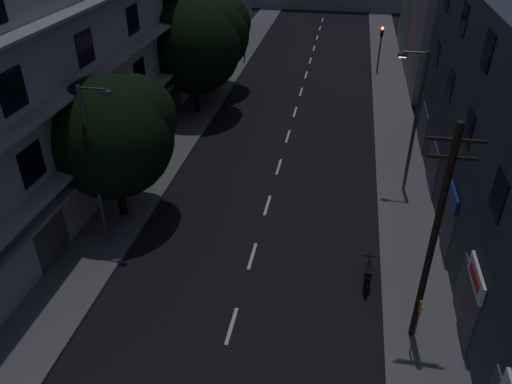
% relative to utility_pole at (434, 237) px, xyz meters
% --- Properties ---
extents(ground, '(160.00, 160.00, 0.00)m').
position_rel_utility_pole_xyz_m(ground, '(-7.07, 17.77, -4.87)').
color(ground, black).
rests_on(ground, ground).
extents(sidewalk_left, '(3.00, 90.00, 0.15)m').
position_rel_utility_pole_xyz_m(sidewalk_left, '(-14.57, 17.77, -4.79)').
color(sidewalk_left, '#565659').
rests_on(sidewalk_left, ground).
extents(sidewalk_right, '(3.00, 90.00, 0.15)m').
position_rel_utility_pole_xyz_m(sidewalk_right, '(0.43, 17.77, -4.79)').
color(sidewalk_right, '#565659').
rests_on(sidewalk_right, ground).
extents(lane_markings, '(0.15, 60.50, 0.01)m').
position_rel_utility_pole_xyz_m(lane_markings, '(-7.07, 24.02, -4.86)').
color(lane_markings, beige).
rests_on(lane_markings, ground).
extents(building_left, '(7.00, 36.00, 14.00)m').
position_rel_utility_pole_xyz_m(building_left, '(-19.05, 10.77, 2.13)').
color(building_left, '#A1A09C').
rests_on(building_left, ground).
extents(tree_near, '(6.13, 6.13, 7.56)m').
position_rel_utility_pole_xyz_m(tree_near, '(-14.39, 5.94, 0.01)').
color(tree_near, black).
rests_on(tree_near, sidewalk_left).
extents(tree_mid, '(6.90, 6.90, 8.50)m').
position_rel_utility_pole_xyz_m(tree_mid, '(-14.41, 20.25, 0.59)').
color(tree_mid, black).
rests_on(tree_mid, sidewalk_left).
extents(tree_far, '(6.24, 6.24, 7.72)m').
position_rel_utility_pole_xyz_m(tree_far, '(-14.46, 25.34, 0.12)').
color(tree_far, black).
rests_on(tree_far, sidewalk_left).
extents(traffic_signal_far_right, '(0.28, 0.37, 4.10)m').
position_rel_utility_pole_xyz_m(traffic_signal_far_right, '(-0.57, 32.59, -1.77)').
color(traffic_signal_far_right, black).
rests_on(traffic_signal_far_right, sidewalk_right).
extents(traffic_signal_far_left, '(0.28, 0.37, 4.10)m').
position_rel_utility_pole_xyz_m(traffic_signal_far_left, '(-13.55, 33.85, -1.77)').
color(traffic_signal_far_left, black).
rests_on(traffic_signal_far_left, sidewalk_left).
extents(street_lamp_left_near, '(1.51, 0.25, 8.00)m').
position_rel_utility_pole_xyz_m(street_lamp_left_near, '(-14.16, 3.46, -0.27)').
color(street_lamp_left_near, '#5C6064').
rests_on(street_lamp_left_near, sidewalk_left).
extents(street_lamp_right, '(1.51, 0.25, 8.00)m').
position_rel_utility_pole_xyz_m(street_lamp_right, '(0.30, 11.13, -0.27)').
color(street_lamp_right, '#515458').
rests_on(street_lamp_right, sidewalk_right).
extents(street_lamp_left_far, '(1.51, 0.25, 8.00)m').
position_rel_utility_pole_xyz_m(street_lamp_left_far, '(-14.10, 22.16, -0.27)').
color(street_lamp_left_far, '#53565A').
rests_on(street_lamp_left_far, sidewalk_left).
extents(utility_pole, '(1.80, 0.24, 9.00)m').
position_rel_utility_pole_xyz_m(utility_pole, '(0.00, 0.00, 0.00)').
color(utility_pole, black).
rests_on(utility_pole, sidewalk_right).
extents(bus_stop_sign, '(0.06, 0.35, 2.52)m').
position_rel_utility_pole_xyz_m(bus_stop_sign, '(-0.13, -0.97, -2.98)').
color(bus_stop_sign, '#595B60').
rests_on(bus_stop_sign, sidewalk_right).
extents(motorcycle, '(0.58, 2.00, 1.28)m').
position_rel_utility_pole_xyz_m(motorcycle, '(-1.71, 2.69, -4.36)').
color(motorcycle, black).
rests_on(motorcycle, ground).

